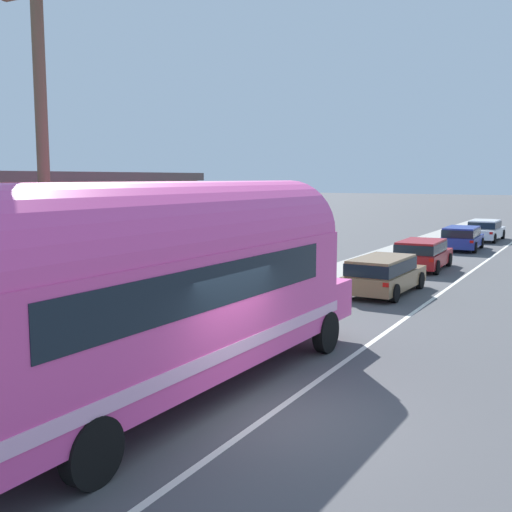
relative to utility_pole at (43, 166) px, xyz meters
name	(u,v)px	position (x,y,z in m)	size (l,w,h in m)	color
ground_plane	(270,415)	(4.71, 0.66, -4.42)	(300.00, 300.00, 0.00)	#4C4C4F
lane_markings	(381,295)	(2.89, 12.66, -4.42)	(4.06, 80.00, 0.01)	silver
sidewalk_slab	(278,294)	(-0.26, 10.66, -4.35)	(2.07, 90.00, 0.15)	#9E9B93
utility_pole	(43,166)	(0.00, 0.00, 0.00)	(1.80, 0.24, 8.50)	brown
painted_bus	(159,283)	(2.71, 0.10, -2.12)	(2.85, 12.17, 4.12)	#EA4C9E
car_lead	(384,272)	(2.91, 12.82, -3.63)	(1.96, 4.50, 1.37)	olive
car_second	(422,252)	(2.60, 19.51, -3.63)	(2.09, 4.32, 1.37)	#A5191E
car_third	(462,237)	(2.67, 28.30, -3.63)	(2.10, 4.31, 1.37)	navy
car_fourth	(485,229)	(2.91, 34.82, -3.68)	(2.08, 4.80, 1.37)	white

